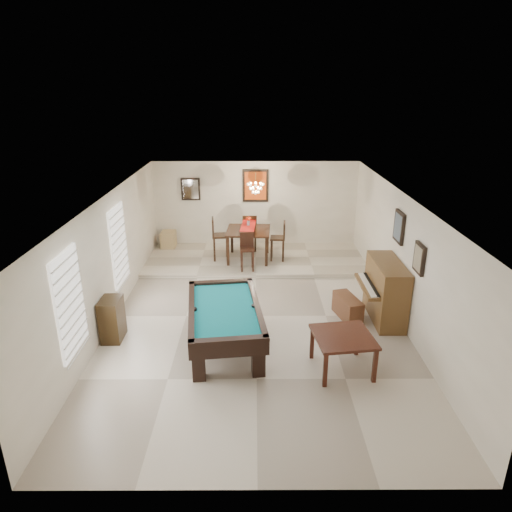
{
  "coord_description": "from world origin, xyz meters",
  "views": [
    {
      "loc": [
        -0.04,
        -8.71,
        4.64
      ],
      "look_at": [
        0.0,
        0.6,
        1.15
      ],
      "focal_mm": 32.0,
      "sensor_mm": 36.0,
      "label": 1
    }
  ],
  "objects_px": {
    "dining_chair_south": "(247,252)",
    "dining_chair_north": "(250,232)",
    "square_table": "(342,353)",
    "dining_chair_east": "(277,241)",
    "corner_bench": "(169,239)",
    "pool_table": "(225,328)",
    "apothecary_chest": "(112,319)",
    "upright_piano": "(379,291)",
    "dining_chair_west": "(220,239)",
    "piano_bench": "(348,307)",
    "chandelier": "(256,184)",
    "dining_table": "(248,242)",
    "flower_vase": "(248,221)"
  },
  "relations": [
    {
      "from": "apothecary_chest",
      "to": "corner_bench",
      "type": "distance_m",
      "value": 5.09
    },
    {
      "from": "pool_table",
      "to": "dining_chair_west",
      "type": "bearing_deg",
      "value": 87.88
    },
    {
      "from": "dining_chair_east",
      "to": "apothecary_chest",
      "type": "bearing_deg",
      "value": -35.81
    },
    {
      "from": "upright_piano",
      "to": "apothecary_chest",
      "type": "bearing_deg",
      "value": -171.19
    },
    {
      "from": "dining_table",
      "to": "corner_bench",
      "type": "distance_m",
      "value": 2.62
    },
    {
      "from": "upright_piano",
      "to": "dining_chair_east",
      "type": "relative_size",
      "value": 1.41
    },
    {
      "from": "pool_table",
      "to": "dining_chair_north",
      "type": "relative_size",
      "value": 2.23
    },
    {
      "from": "pool_table",
      "to": "square_table",
      "type": "height_order",
      "value": "pool_table"
    },
    {
      "from": "dining_chair_south",
      "to": "dining_chair_north",
      "type": "distance_m",
      "value": 1.53
    },
    {
      "from": "corner_bench",
      "to": "piano_bench",
      "type": "bearing_deg",
      "value": -43.1
    },
    {
      "from": "pool_table",
      "to": "chandelier",
      "type": "height_order",
      "value": "chandelier"
    },
    {
      "from": "dining_chair_west",
      "to": "chandelier",
      "type": "height_order",
      "value": "chandelier"
    },
    {
      "from": "pool_table",
      "to": "dining_table",
      "type": "height_order",
      "value": "dining_table"
    },
    {
      "from": "dining_chair_north",
      "to": "dining_chair_south",
      "type": "bearing_deg",
      "value": 87.26
    },
    {
      "from": "piano_bench",
      "to": "corner_bench",
      "type": "bearing_deg",
      "value": 136.9
    },
    {
      "from": "dining_chair_north",
      "to": "corner_bench",
      "type": "height_order",
      "value": "dining_chair_north"
    },
    {
      "from": "dining_table",
      "to": "dining_chair_east",
      "type": "bearing_deg",
      "value": -2.86
    },
    {
      "from": "pool_table",
      "to": "dining_chair_north",
      "type": "height_order",
      "value": "dining_chair_north"
    },
    {
      "from": "square_table",
      "to": "dining_chair_west",
      "type": "xyz_separation_m",
      "value": [
        -2.44,
        5.1,
        0.37
      ]
    },
    {
      "from": "dining_chair_north",
      "to": "dining_chair_west",
      "type": "relative_size",
      "value": 0.92
    },
    {
      "from": "upright_piano",
      "to": "apothecary_chest",
      "type": "xyz_separation_m",
      "value": [
        -5.34,
        -0.83,
        -0.21
      ]
    },
    {
      "from": "apothecary_chest",
      "to": "dining_table",
      "type": "bearing_deg",
      "value": 57.47
    },
    {
      "from": "dining_chair_south",
      "to": "piano_bench",
      "type": "bearing_deg",
      "value": -51.92
    },
    {
      "from": "square_table",
      "to": "dining_chair_north",
      "type": "distance_m",
      "value": 6.07
    },
    {
      "from": "piano_bench",
      "to": "dining_chair_west",
      "type": "relative_size",
      "value": 0.73
    },
    {
      "from": "pool_table",
      "to": "corner_bench",
      "type": "xyz_separation_m",
      "value": [
        -2.0,
        5.38,
        -0.05
      ]
    },
    {
      "from": "dining_chair_east",
      "to": "corner_bench",
      "type": "distance_m",
      "value": 3.38
    },
    {
      "from": "dining_chair_south",
      "to": "chandelier",
      "type": "height_order",
      "value": "chandelier"
    },
    {
      "from": "dining_chair_north",
      "to": "pool_table",
      "type": "bearing_deg",
      "value": 84.53
    },
    {
      "from": "square_table",
      "to": "chandelier",
      "type": "relative_size",
      "value": 1.62
    },
    {
      "from": "dining_chair_south",
      "to": "square_table",
      "type": "bearing_deg",
      "value": -72.26
    },
    {
      "from": "apothecary_chest",
      "to": "dining_chair_west",
      "type": "xyz_separation_m",
      "value": [
        1.82,
        4.05,
        0.29
      ]
    },
    {
      "from": "dining_chair_south",
      "to": "chandelier",
      "type": "bearing_deg",
      "value": 71.79
    },
    {
      "from": "piano_bench",
      "to": "dining_chair_north",
      "type": "height_order",
      "value": "dining_chair_north"
    },
    {
      "from": "pool_table",
      "to": "flower_vase",
      "type": "xyz_separation_m",
      "value": [
        0.39,
        4.35,
        0.81
      ]
    },
    {
      "from": "apothecary_chest",
      "to": "dining_chair_west",
      "type": "bearing_deg",
      "value": 65.83
    },
    {
      "from": "pool_table",
      "to": "square_table",
      "type": "distance_m",
      "value": 2.19
    },
    {
      "from": "upright_piano",
      "to": "dining_chair_north",
      "type": "bearing_deg",
      "value": 124.55
    },
    {
      "from": "dining_chair_west",
      "to": "dining_chair_east",
      "type": "height_order",
      "value": "dining_chair_west"
    },
    {
      "from": "upright_piano",
      "to": "dining_chair_north",
      "type": "relative_size",
      "value": 1.4
    },
    {
      "from": "upright_piano",
      "to": "corner_bench",
      "type": "relative_size",
      "value": 2.94
    },
    {
      "from": "dining_chair_west",
      "to": "chandelier",
      "type": "bearing_deg",
      "value": -91.25
    },
    {
      "from": "pool_table",
      "to": "square_table",
      "type": "relative_size",
      "value": 2.48
    },
    {
      "from": "square_table",
      "to": "dining_chair_south",
      "type": "relative_size",
      "value": 0.99
    },
    {
      "from": "dining_chair_north",
      "to": "apothecary_chest",
      "type": "bearing_deg",
      "value": 60.61
    },
    {
      "from": "dining_table",
      "to": "dining_chair_west",
      "type": "bearing_deg",
      "value": -179.9
    },
    {
      "from": "dining_chair_north",
      "to": "dining_chair_west",
      "type": "xyz_separation_m",
      "value": [
        -0.79,
        -0.74,
        0.05
      ]
    },
    {
      "from": "piano_bench",
      "to": "dining_table",
      "type": "bearing_deg",
      "value": 123.68
    },
    {
      "from": "upright_piano",
      "to": "dining_chair_north",
      "type": "distance_m",
      "value": 4.81
    },
    {
      "from": "square_table",
      "to": "chandelier",
      "type": "bearing_deg",
      "value": 105.92
    }
  ]
}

